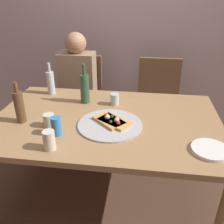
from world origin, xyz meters
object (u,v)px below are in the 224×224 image
at_px(wine_bottle, 19,106).
at_px(beer_bottle, 85,88).
at_px(guest_in_sweater, 76,87).
at_px(tumbler_near, 115,99).
at_px(tumbler_far, 49,120).
at_px(chair_right, 158,97).
at_px(pizza_tray, 110,125).
at_px(plate_stack, 210,150).
at_px(pizza_slice_last, 109,120).
at_px(wine_glass, 49,140).
at_px(water_bottle, 51,82).
at_px(pizza_slice_extra, 115,121).
at_px(chair_left, 80,93).
at_px(soda_can, 56,126).
at_px(dining_table, 106,127).

relative_size(wine_bottle, beer_bottle, 0.91).
relative_size(wine_bottle, guest_in_sweater, 0.25).
xyz_separation_m(tumbler_near, tumbler_far, (-0.39, -0.39, -0.00)).
bearing_deg(chair_right, wine_bottle, 46.41).
height_order(beer_bottle, chair_right, beer_bottle).
distance_m(pizza_tray, plate_stack, 0.64).
height_order(chair_right, guest_in_sweater, guest_in_sweater).
relative_size(pizza_slice_last, wine_glass, 2.12).
xyz_separation_m(water_bottle, chair_right, (0.95, 0.53, -0.31)).
xyz_separation_m(water_bottle, guest_in_sweater, (0.11, 0.37, -0.19)).
relative_size(pizza_slice_extra, water_bottle, 0.94).
distance_m(pizza_slice_last, wine_glass, 0.45).
relative_size(pizza_slice_last, chair_left, 0.28).
height_order(pizza_slice_last, tumbler_far, tumbler_far).
height_order(wine_bottle, soda_can, wine_bottle).
xyz_separation_m(wine_bottle, tumbler_far, (0.21, -0.03, -0.07)).
bearing_deg(pizza_slice_extra, chair_right, 70.97).
height_order(water_bottle, plate_stack, water_bottle).
bearing_deg(pizza_slice_extra, pizza_slice_last, 164.45).
relative_size(pizza_slice_extra, tumbler_far, 2.85).
bearing_deg(soda_can, plate_stack, -3.32).
height_order(plate_stack, chair_left, chair_left).
bearing_deg(soda_can, pizza_slice_last, 31.14).
relative_size(tumbler_near, plate_stack, 0.42).
bearing_deg(pizza_slice_extra, chair_left, 117.07).
xyz_separation_m(beer_bottle, chair_left, (-0.22, 0.66, -0.33)).
height_order(dining_table, chair_right, chair_right).
distance_m(tumbler_near, chair_right, 0.82).
bearing_deg(dining_table, wine_glass, -123.52).
xyz_separation_m(dining_table, wine_glass, (-0.27, -0.40, 0.13)).
bearing_deg(beer_bottle, pizza_tray, -53.61).
relative_size(water_bottle, soda_can, 2.23).
distance_m(water_bottle, plate_stack, 1.38).
relative_size(pizza_slice_extra, beer_bottle, 0.81).
height_order(pizza_slice_last, water_bottle, water_bottle).
xyz_separation_m(dining_table, plate_stack, (0.65, -0.30, 0.08)).
bearing_deg(tumbler_far, chair_left, 93.89).
bearing_deg(plate_stack, tumbler_near, 138.98).
height_order(wine_bottle, wine_glass, wine_bottle).
distance_m(chair_right, guest_in_sweater, 0.87).
distance_m(pizza_slice_last, chair_left, 1.10).
xyz_separation_m(wine_glass, plate_stack, (0.91, 0.10, -0.05)).
distance_m(pizza_slice_last, soda_can, 0.36).
height_order(beer_bottle, wine_glass, beer_bottle).
distance_m(water_bottle, tumbler_near, 0.59).
relative_size(pizza_slice_extra, chair_right, 0.28).
bearing_deg(beer_bottle, water_bottle, 157.71).
relative_size(beer_bottle, soda_can, 2.60).
height_order(dining_table, tumbler_near, tumbler_near).
xyz_separation_m(chair_right, guest_in_sweater, (-0.84, -0.15, 0.13)).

